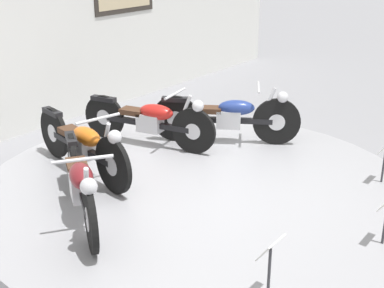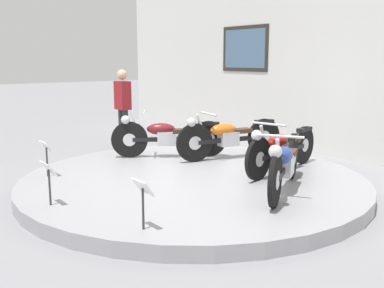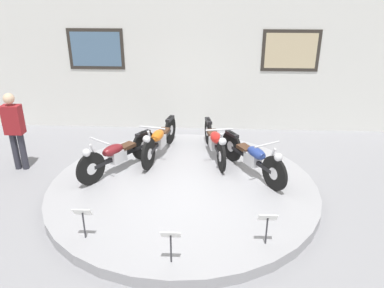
{
  "view_description": "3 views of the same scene",
  "coord_description": "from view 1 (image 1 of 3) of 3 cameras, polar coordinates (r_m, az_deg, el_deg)",
  "views": [
    {
      "loc": [
        -4.39,
        -3.25,
        2.77
      ],
      "look_at": [
        -0.09,
        -0.0,
        0.69
      ],
      "focal_mm": 50.0,
      "sensor_mm": 36.0,
      "label": 1
    },
    {
      "loc": [
        4.91,
        -3.86,
        1.84
      ],
      "look_at": [
        -0.21,
        0.13,
        0.61
      ],
      "focal_mm": 42.0,
      "sensor_mm": 36.0,
      "label": 2
    },
    {
      "loc": [
        0.48,
        -6.02,
        3.58
      ],
      "look_at": [
        0.15,
        0.24,
        0.88
      ],
      "focal_mm": 35.0,
      "sensor_mm": 36.0,
      "label": 3
    }
  ],
  "objects": [
    {
      "name": "ground_plane",
      "position": [
        6.12,
        0.51,
        -5.73
      ],
      "size": [
        60.0,
        60.0,
        0.0
      ],
      "primitive_type": "plane",
      "color": "gray"
    },
    {
      "name": "display_platform",
      "position": [
        6.08,
        0.51,
        -4.98
      ],
      "size": [
        4.9,
        4.9,
        0.18
      ],
      "primitive_type": "cylinder",
      "color": "#99999E",
      "rests_on": "ground_plane"
    },
    {
      "name": "motorcycle_maroon",
      "position": [
        5.29,
        -11.78,
        -4.03
      ],
      "size": [
        1.17,
        1.65,
        0.79
      ],
      "color": "black",
      "rests_on": "display_platform"
    },
    {
      "name": "motorcycle_orange",
      "position": [
        6.26,
        -11.56,
        0.06
      ],
      "size": [
        0.6,
        1.95,
        0.79
      ],
      "color": "black",
      "rests_on": "display_platform"
    },
    {
      "name": "motorcycle_red",
      "position": [
        7.03,
        -4.49,
        2.67
      ],
      "size": [
        0.57,
        1.92,
        0.78
      ],
      "color": "black",
      "rests_on": "display_platform"
    },
    {
      "name": "motorcycle_blue",
      "position": [
        7.13,
        3.95,
        3.05
      ],
      "size": [
        1.08,
        1.72,
        0.79
      ],
      "color": "black",
      "rests_on": "display_platform"
    },
    {
      "name": "info_placard_front_left",
      "position": [
        4.13,
        8.34,
        -11.64
      ],
      "size": [
        0.26,
        0.11,
        0.51
      ],
      "color": "#333338",
      "rests_on": "display_platform"
    }
  ]
}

